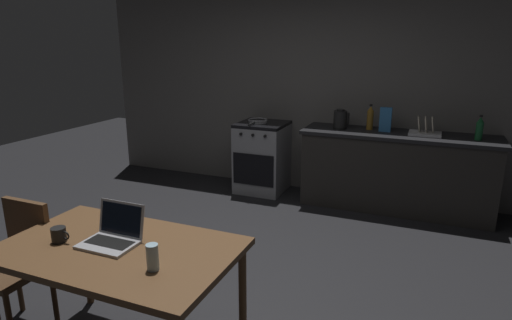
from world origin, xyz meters
name	(u,v)px	position (x,y,z in m)	size (l,w,h in m)	color
ground_plane	(217,281)	(0.00, 0.00, 0.00)	(12.00, 12.00, 0.00)	black
back_wall	(332,84)	(0.30, 2.59, 1.39)	(6.40, 0.10, 2.78)	#625F5C
kitchen_counter	(396,171)	(1.17, 2.24, 0.45)	(2.16, 0.64, 0.90)	#282623
stove_oven	(262,157)	(-0.49, 2.24, 0.45)	(0.60, 0.62, 0.90)	gray
dining_table	(118,257)	(-0.11, -1.00, 0.68)	(1.39, 0.85, 0.75)	brown
chair	(18,258)	(-0.96, -1.00, 0.51)	(0.40, 0.40, 0.88)	#4C331E
laptop	(112,236)	(-0.16, -0.97, 0.80)	(0.32, 0.27, 0.22)	#99999E
electric_kettle	(340,119)	(0.50, 2.24, 1.01)	(0.19, 0.17, 0.23)	black
bottle	(480,128)	(1.97, 2.19, 1.03)	(0.07, 0.07, 0.26)	#19592D
frying_pan	(257,121)	(-0.55, 2.21, 0.93)	(0.25, 0.42, 0.05)	gray
coffee_mug	(59,235)	(-0.47, -1.08, 0.80)	(0.13, 0.09, 0.09)	black
drinking_glass	(153,257)	(0.24, -1.13, 0.82)	(0.06, 0.06, 0.14)	#99B7C6
cereal_box	(386,120)	(1.01, 2.26, 1.04)	(0.13, 0.05, 0.28)	#3372B2
dish_rack	(425,131)	(1.45, 2.24, 0.95)	(0.34, 0.26, 0.21)	silver
bottle_b	(370,118)	(0.83, 2.32, 1.04)	(0.07, 0.07, 0.30)	#8C601E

